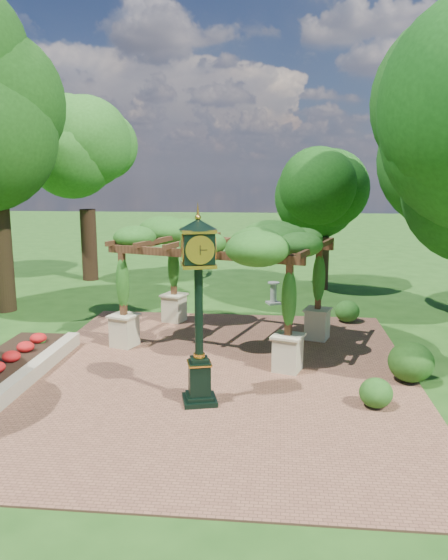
# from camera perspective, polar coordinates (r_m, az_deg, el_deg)

# --- Properties ---
(ground) EXTENTS (120.00, 120.00, 0.00)m
(ground) POSITION_cam_1_polar(r_m,az_deg,el_deg) (13.36, -1.10, -11.39)
(ground) COLOR #1E4714
(ground) RESTS_ON ground
(brick_plaza) EXTENTS (10.00, 12.00, 0.04)m
(brick_plaza) POSITION_cam_1_polar(r_m,az_deg,el_deg) (14.28, -0.61, -9.79)
(brick_plaza) COLOR brown
(brick_plaza) RESTS_ON ground
(border_wall) EXTENTS (0.35, 5.00, 0.40)m
(border_wall) POSITION_cam_1_polar(r_m,az_deg,el_deg) (14.96, -18.84, -8.68)
(border_wall) COLOR #C6B793
(border_wall) RESTS_ON ground
(flower_bed) EXTENTS (1.50, 5.00, 0.36)m
(flower_bed) POSITION_cam_1_polar(r_m,az_deg,el_deg) (15.36, -21.93, -8.46)
(flower_bed) COLOR red
(flower_bed) RESTS_ON ground
(pedestal_clock) EXTENTS (1.02, 1.02, 4.22)m
(pedestal_clock) POSITION_cam_1_polar(r_m,az_deg,el_deg) (11.82, -2.66, -1.54)
(pedestal_clock) COLOR black
(pedestal_clock) RESTS_ON brick_plaza
(pergola) EXTENTS (6.72, 5.31, 3.70)m
(pergola) POSITION_cam_1_polar(r_m,az_deg,el_deg) (16.11, -0.12, 3.70)
(pergola) COLOR beige
(pergola) RESTS_ON brick_plaza
(sundial) EXTENTS (0.64, 0.64, 0.88)m
(sundial) POSITION_cam_1_polar(r_m,az_deg,el_deg) (21.70, 5.18, -1.51)
(sundial) COLOR #989890
(sundial) RESTS_ON ground
(shrub_front) EXTENTS (0.83, 0.83, 0.66)m
(shrub_front) POSITION_cam_1_polar(r_m,az_deg,el_deg) (12.67, 15.59, -11.29)
(shrub_front) COLOR #225217
(shrub_front) RESTS_ON brick_plaza
(shrub_mid) EXTENTS (1.31, 1.31, 1.00)m
(shrub_mid) POSITION_cam_1_polar(r_m,az_deg,el_deg) (14.34, 18.95, -8.10)
(shrub_mid) COLOR #1F4814
(shrub_mid) RESTS_ON brick_plaza
(shrub_back) EXTENTS (0.90, 0.90, 0.75)m
(shrub_back) POSITION_cam_1_polar(r_m,az_deg,el_deg) (19.37, 12.76, -3.21)
(shrub_back) COLOR #255B1A
(shrub_back) RESTS_ON brick_plaza
(tree_west_far) EXTENTS (3.98, 3.98, 8.83)m
(tree_west_far) POSITION_cam_1_polar(r_m,az_deg,el_deg) (26.96, -14.35, 12.72)
(tree_west_far) COLOR #331E13
(tree_west_far) RESTS_ON ground
(tree_north) EXTENTS (3.89, 3.89, 6.05)m
(tree_north) POSITION_cam_1_polar(r_m,az_deg,el_deg) (24.36, 10.45, 8.67)
(tree_north) COLOR #322314
(tree_north) RESTS_ON ground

